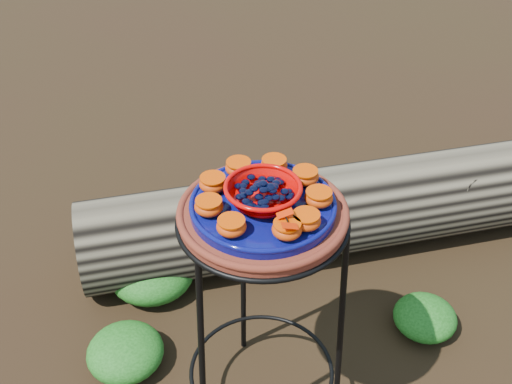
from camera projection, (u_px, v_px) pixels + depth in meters
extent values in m
cylinder|color=#58270F|center=(263.00, 215.00, 1.46)|extent=(0.39, 0.39, 0.03)
cylinder|color=#000740|center=(263.00, 206.00, 1.45)|extent=(0.33, 0.33, 0.02)
ellipsoid|color=#B13E0F|center=(287.00, 229.00, 1.34)|extent=(0.06, 0.06, 0.04)
ellipsoid|color=#B13E0F|center=(306.00, 220.00, 1.36)|extent=(0.06, 0.06, 0.04)
ellipsoid|color=#B13E0F|center=(319.00, 198.00, 1.43)|extent=(0.06, 0.06, 0.04)
ellipsoid|color=#B13E0F|center=(305.00, 177.00, 1.49)|extent=(0.06, 0.06, 0.04)
ellipsoid|color=#B13E0F|center=(274.00, 165.00, 1.53)|extent=(0.06, 0.06, 0.04)
ellipsoid|color=#B13E0F|center=(239.00, 168.00, 1.52)|extent=(0.06, 0.06, 0.04)
ellipsoid|color=#B13E0F|center=(213.00, 183.00, 1.47)|extent=(0.06, 0.06, 0.04)
ellipsoid|color=#B13E0F|center=(209.00, 206.00, 1.40)|extent=(0.06, 0.06, 0.04)
ellipsoid|color=#B13E0F|center=(231.00, 226.00, 1.35)|extent=(0.06, 0.06, 0.04)
ellipsoid|color=#11400D|center=(125.00, 351.00, 1.97)|extent=(0.24, 0.24, 0.12)
ellipsoid|color=#11400D|center=(425.00, 316.00, 2.10)|extent=(0.21, 0.21, 0.10)
ellipsoid|color=#11400D|center=(152.00, 271.00, 2.23)|extent=(0.30, 0.30, 0.15)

